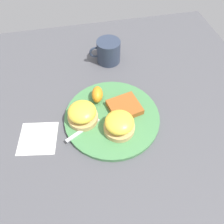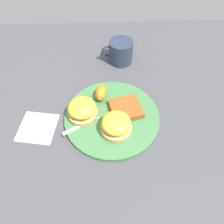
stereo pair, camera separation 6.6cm
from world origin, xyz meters
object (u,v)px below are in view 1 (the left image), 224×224
at_px(sandwich_benedict_right, 119,124).
at_px(cup, 108,51).
at_px(sandwich_benedict_left, 82,114).
at_px(orange_wedge, 97,94).
at_px(hashbrown_patty, 124,107).
at_px(fork, 101,118).

distance_m(sandwich_benedict_right, cup, 0.33).
xyz_separation_m(sandwich_benedict_left, cup, (-0.13, -0.27, 0.00)).
distance_m(sandwich_benedict_left, orange_wedge, 0.09).
height_order(sandwich_benedict_right, hashbrown_patty, sandwich_benedict_right).
bearing_deg(fork, orange_wedge, -92.04).
relative_size(sandwich_benedict_right, fork, 0.45).
relative_size(orange_wedge, fork, 0.29).
relative_size(sandwich_benedict_right, orange_wedge, 1.53).
xyz_separation_m(fork, cup, (-0.08, -0.28, 0.03)).
distance_m(orange_wedge, cup, 0.21).
height_order(fork, cup, cup).
relative_size(hashbrown_patty, cup, 0.79).
bearing_deg(orange_wedge, sandwich_benedict_right, 108.04).
bearing_deg(sandwich_benedict_right, orange_wedge, -71.96).
xyz_separation_m(hashbrown_patty, fork, (0.08, 0.02, -0.01)).
xyz_separation_m(sandwich_benedict_right, fork, (0.05, -0.05, -0.03)).
relative_size(fork, cup, 1.74).
distance_m(sandwich_benedict_left, fork, 0.06).
bearing_deg(sandwich_benedict_left, sandwich_benedict_right, 149.54).
distance_m(sandwich_benedict_left, hashbrown_patty, 0.14).
xyz_separation_m(hashbrown_patty, cup, (0.00, -0.26, 0.02)).
relative_size(sandwich_benedict_left, cup, 0.78).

